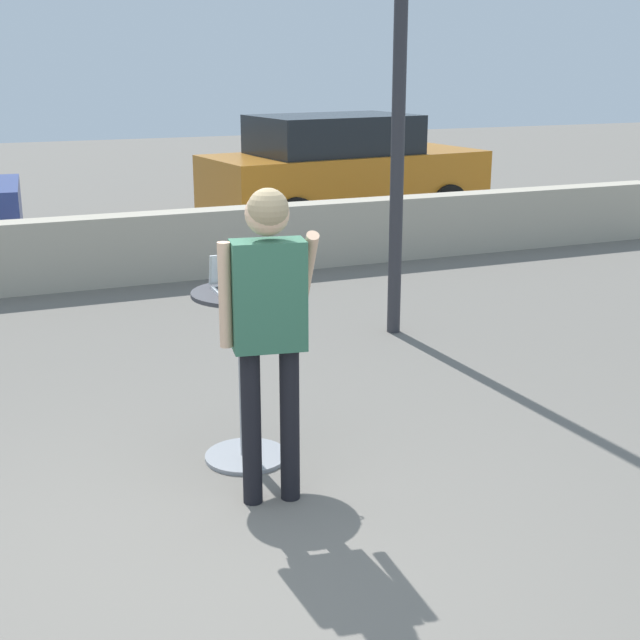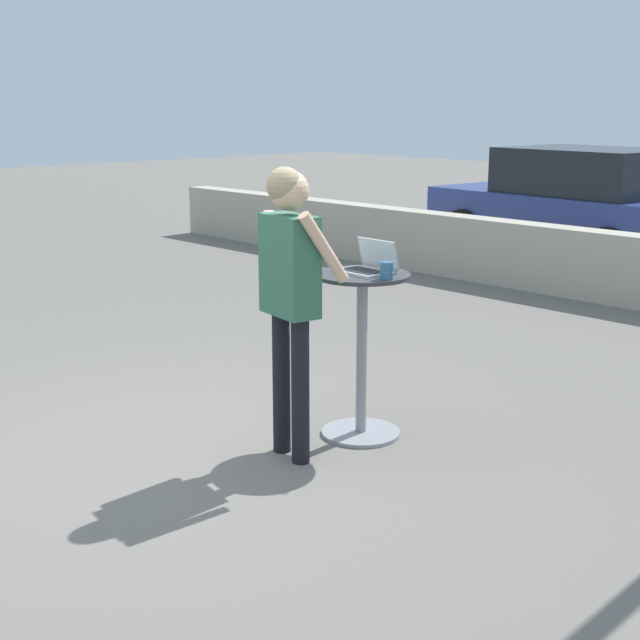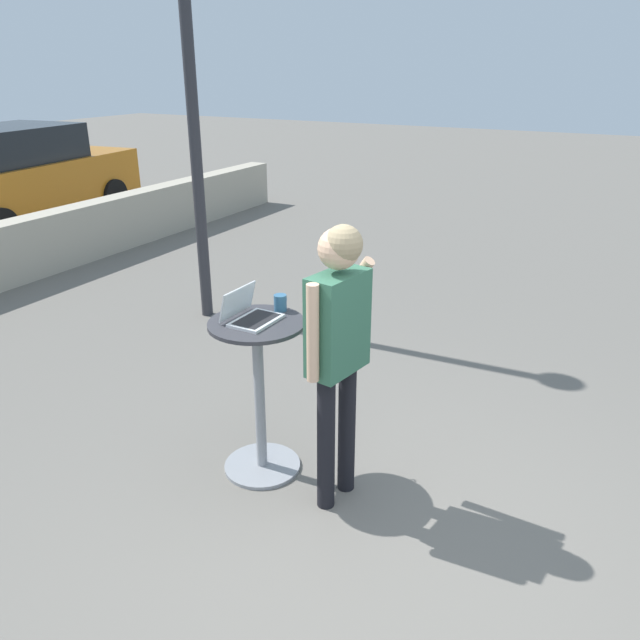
{
  "view_description": "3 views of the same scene",
  "coord_description": "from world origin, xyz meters",
  "px_view_note": "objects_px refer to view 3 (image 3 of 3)",
  "views": [
    {
      "loc": [
        -1.02,
        -3.87,
        2.41
      ],
      "look_at": [
        0.76,
        0.42,
        1.05
      ],
      "focal_mm": 50.0,
      "sensor_mm": 36.0,
      "label": 1
    },
    {
      "loc": [
        4.35,
        -2.97,
        2.13
      ],
      "look_at": [
        0.66,
        0.55,
        0.89
      ],
      "focal_mm": 50.0,
      "sensor_mm": 36.0,
      "label": 2
    },
    {
      "loc": [
        -2.46,
        -0.98,
        2.58
      ],
      "look_at": [
        0.57,
        0.63,
        1.16
      ],
      "focal_mm": 35.0,
      "sensor_mm": 36.0,
      "label": 3
    }
  ],
  "objects_px": {
    "coffee_mug": "(280,303)",
    "standing_person": "(338,333)",
    "laptop": "(250,314)",
    "parked_car_near_street": "(16,177)",
    "cafe_table": "(259,389)",
    "street_lamp": "(186,17)"
  },
  "relations": [
    {
      "from": "coffee_mug",
      "to": "standing_person",
      "type": "distance_m",
      "value": 0.62
    },
    {
      "from": "laptop",
      "to": "parked_car_near_street",
      "type": "height_order",
      "value": "parked_car_near_street"
    },
    {
      "from": "cafe_table",
      "to": "street_lamp",
      "type": "xyz_separation_m",
      "value": [
        2.09,
        2.08,
        2.37
      ]
    },
    {
      "from": "cafe_table",
      "to": "laptop",
      "type": "height_order",
      "value": "laptop"
    },
    {
      "from": "coffee_mug",
      "to": "laptop",
      "type": "bearing_deg",
      "value": 161.19
    },
    {
      "from": "coffee_mug",
      "to": "standing_person",
      "type": "relative_size",
      "value": 0.07
    },
    {
      "from": "cafe_table",
      "to": "standing_person",
      "type": "xyz_separation_m",
      "value": [
        -0.04,
        -0.59,
        0.54
      ]
    },
    {
      "from": "cafe_table",
      "to": "laptop",
      "type": "relative_size",
      "value": 3.25
    },
    {
      "from": "cafe_table",
      "to": "street_lamp",
      "type": "relative_size",
      "value": 0.23
    },
    {
      "from": "street_lamp",
      "to": "parked_car_near_street",
      "type": "bearing_deg",
      "value": 70.99
    },
    {
      "from": "coffee_mug",
      "to": "street_lamp",
      "type": "height_order",
      "value": "street_lamp"
    },
    {
      "from": "cafe_table",
      "to": "parked_car_near_street",
      "type": "distance_m",
      "value": 8.36
    },
    {
      "from": "standing_person",
      "to": "parked_car_near_street",
      "type": "xyz_separation_m",
      "value": [
        3.96,
        7.97,
        -0.32
      ]
    },
    {
      "from": "laptop",
      "to": "cafe_table",
      "type": "bearing_deg",
      "value": -91.73
    },
    {
      "from": "laptop",
      "to": "standing_person",
      "type": "height_order",
      "value": "standing_person"
    },
    {
      "from": "laptop",
      "to": "parked_car_near_street",
      "type": "xyz_separation_m",
      "value": [
        3.92,
        7.33,
        -0.3
      ]
    },
    {
      "from": "standing_person",
      "to": "parked_car_near_street",
      "type": "relative_size",
      "value": 0.41
    },
    {
      "from": "laptop",
      "to": "standing_person",
      "type": "bearing_deg",
      "value": -93.53
    },
    {
      "from": "cafe_table",
      "to": "parked_car_near_street",
      "type": "relative_size",
      "value": 0.25
    },
    {
      "from": "coffee_mug",
      "to": "parked_car_near_street",
      "type": "xyz_separation_m",
      "value": [
        3.69,
        7.41,
        -0.31
      ]
    },
    {
      "from": "laptop",
      "to": "parked_car_near_street",
      "type": "bearing_deg",
      "value": 61.88
    },
    {
      "from": "coffee_mug",
      "to": "standing_person",
      "type": "xyz_separation_m",
      "value": [
        -0.27,
        -0.55,
        0.01
      ]
    }
  ]
}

